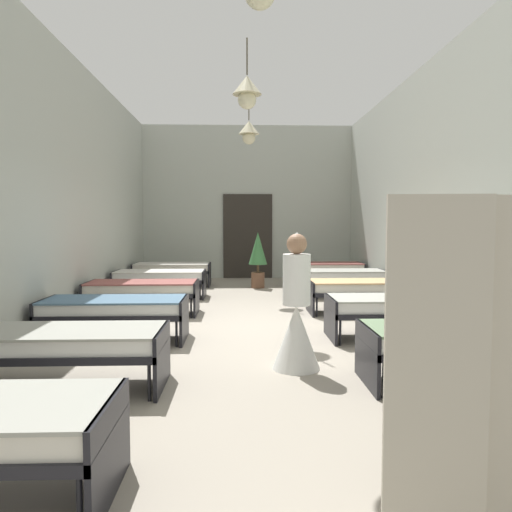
{
  "coord_description": "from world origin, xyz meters",
  "views": [
    {
      "loc": [
        -0.25,
        -7.49,
        1.59
      ],
      "look_at": [
        0.0,
        -0.27,
        1.09
      ],
      "focal_mm": 34.27,
      "sensor_mm": 36.0,
      "label": 1
    }
  ],
  "objects_px": {
    "bed_left_row_2": "(115,308)",
    "potted_plant": "(258,255)",
    "bed_left_row_3": "(142,289)",
    "bed_left_row_5": "(172,269)",
    "bed_right_row_5": "(325,268)",
    "nurse_near_aisle": "(296,320)",
    "bed_right_row_3": "(363,288)",
    "bed_left_row_4": "(160,277)",
    "bed_right_row_2": "(398,307)",
    "bed_right_row_1": "(461,340)",
    "bed_right_row_4": "(340,276)",
    "bed_left_row_1": "(64,343)"
  },
  "relations": [
    {
      "from": "bed_right_row_2",
      "to": "nurse_near_aisle",
      "type": "relative_size",
      "value": 1.28
    },
    {
      "from": "bed_right_row_1",
      "to": "bed_right_row_4",
      "type": "height_order",
      "value": "same"
    },
    {
      "from": "bed_left_row_4",
      "to": "bed_left_row_5",
      "type": "relative_size",
      "value": 1.0
    },
    {
      "from": "bed_left_row_5",
      "to": "nurse_near_aisle",
      "type": "bearing_deg",
      "value": -71.96
    },
    {
      "from": "bed_left_row_5",
      "to": "nurse_near_aisle",
      "type": "xyz_separation_m",
      "value": [
        2.29,
        -7.03,
        0.09
      ]
    },
    {
      "from": "bed_right_row_2",
      "to": "bed_right_row_5",
      "type": "bearing_deg",
      "value": 90.0
    },
    {
      "from": "bed_left_row_2",
      "to": "potted_plant",
      "type": "height_order",
      "value": "potted_plant"
    },
    {
      "from": "bed_right_row_5",
      "to": "bed_left_row_4",
      "type": "bearing_deg",
      "value": -153.71
    },
    {
      "from": "bed_right_row_5",
      "to": "potted_plant",
      "type": "height_order",
      "value": "potted_plant"
    },
    {
      "from": "bed_left_row_3",
      "to": "bed_right_row_2",
      "type": "bearing_deg",
      "value": -26.29
    },
    {
      "from": "bed_right_row_2",
      "to": "bed_left_row_3",
      "type": "relative_size",
      "value": 1.0
    },
    {
      "from": "bed_left_row_1",
      "to": "bed_right_row_5",
      "type": "relative_size",
      "value": 1.0
    },
    {
      "from": "bed_right_row_2",
      "to": "bed_right_row_4",
      "type": "bearing_deg",
      "value": 90.0
    },
    {
      "from": "bed_right_row_1",
      "to": "bed_right_row_4",
      "type": "relative_size",
      "value": 1.0
    },
    {
      "from": "potted_plant",
      "to": "bed_right_row_1",
      "type": "bearing_deg",
      "value": -76.56
    },
    {
      "from": "bed_right_row_3",
      "to": "bed_left_row_4",
      "type": "height_order",
      "value": "same"
    },
    {
      "from": "bed_left_row_3",
      "to": "bed_right_row_3",
      "type": "height_order",
      "value": "same"
    },
    {
      "from": "potted_plant",
      "to": "bed_left_row_1",
      "type": "bearing_deg",
      "value": -106.52
    },
    {
      "from": "bed_right_row_2",
      "to": "bed_left_row_4",
      "type": "bearing_deg",
      "value": 135.35
    },
    {
      "from": "bed_right_row_1",
      "to": "bed_left_row_1",
      "type": "bearing_deg",
      "value": 180.0
    },
    {
      "from": "bed_left_row_3",
      "to": "bed_right_row_3",
      "type": "distance_m",
      "value": 3.85
    },
    {
      "from": "bed_right_row_2",
      "to": "bed_right_row_5",
      "type": "height_order",
      "value": "same"
    },
    {
      "from": "bed_left_row_2",
      "to": "bed_left_row_3",
      "type": "relative_size",
      "value": 1.0
    },
    {
      "from": "bed_left_row_3",
      "to": "bed_right_row_4",
      "type": "distance_m",
      "value": 4.29
    },
    {
      "from": "bed_right_row_5",
      "to": "nurse_near_aisle",
      "type": "bearing_deg",
      "value": -102.47
    },
    {
      "from": "bed_left_row_3",
      "to": "bed_right_row_4",
      "type": "relative_size",
      "value": 1.0
    },
    {
      "from": "nurse_near_aisle",
      "to": "bed_left_row_4",
      "type": "bearing_deg",
      "value": -19.53
    },
    {
      "from": "bed_right_row_5",
      "to": "bed_left_row_1",
      "type": "bearing_deg",
      "value": -116.84
    },
    {
      "from": "bed_left_row_5",
      "to": "bed_left_row_1",
      "type": "bearing_deg",
      "value": -90.0
    },
    {
      "from": "bed_right_row_5",
      "to": "nurse_near_aisle",
      "type": "xyz_separation_m",
      "value": [
        -1.56,
        -7.03,
        0.09
      ]
    },
    {
      "from": "bed_left_row_2",
      "to": "nurse_near_aisle",
      "type": "relative_size",
      "value": 1.28
    },
    {
      "from": "potted_plant",
      "to": "bed_right_row_2",
      "type": "bearing_deg",
      "value": -72.0
    },
    {
      "from": "bed_right_row_5",
      "to": "nurse_near_aisle",
      "type": "relative_size",
      "value": 1.28
    },
    {
      "from": "bed_left_row_5",
      "to": "bed_right_row_4",
      "type": "bearing_deg",
      "value": -26.29
    },
    {
      "from": "bed_left_row_2",
      "to": "potted_plant",
      "type": "xyz_separation_m",
      "value": [
        2.13,
        5.28,
        0.37
      ]
    },
    {
      "from": "bed_right_row_2",
      "to": "bed_left_row_2",
      "type": "bearing_deg",
      "value": 180.0
    },
    {
      "from": "bed_left_row_3",
      "to": "bed_left_row_5",
      "type": "height_order",
      "value": "same"
    },
    {
      "from": "bed_right_row_1",
      "to": "nurse_near_aisle",
      "type": "xyz_separation_m",
      "value": [
        -1.56,
        0.57,
        0.09
      ]
    },
    {
      "from": "potted_plant",
      "to": "nurse_near_aisle",
      "type": "bearing_deg",
      "value": -88.61
    },
    {
      "from": "bed_right_row_4",
      "to": "potted_plant",
      "type": "xyz_separation_m",
      "value": [
        -1.72,
        1.48,
        0.37
      ]
    },
    {
      "from": "bed_left_row_3",
      "to": "bed_left_row_4",
      "type": "relative_size",
      "value": 1.0
    },
    {
      "from": "bed_left_row_1",
      "to": "bed_left_row_3",
      "type": "bearing_deg",
      "value": 90.0
    },
    {
      "from": "bed_left_row_3",
      "to": "potted_plant",
      "type": "xyz_separation_m",
      "value": [
        2.13,
        3.38,
        0.37
      ]
    },
    {
      "from": "bed_left_row_5",
      "to": "bed_left_row_3",
      "type": "bearing_deg",
      "value": -90.0
    },
    {
      "from": "bed_right_row_1",
      "to": "bed_right_row_3",
      "type": "distance_m",
      "value": 3.8
    },
    {
      "from": "bed_right_row_3",
      "to": "bed_right_row_4",
      "type": "height_order",
      "value": "same"
    },
    {
      "from": "bed_left_row_1",
      "to": "bed_right_row_4",
      "type": "height_order",
      "value": "same"
    },
    {
      "from": "bed_left_row_4",
      "to": "nurse_near_aisle",
      "type": "distance_m",
      "value": 5.62
    },
    {
      "from": "bed_right_row_3",
      "to": "bed_right_row_2",
      "type": "bearing_deg",
      "value": -90.0
    },
    {
      "from": "bed_left_row_2",
      "to": "bed_right_row_3",
      "type": "bearing_deg",
      "value": 26.29
    }
  ]
}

